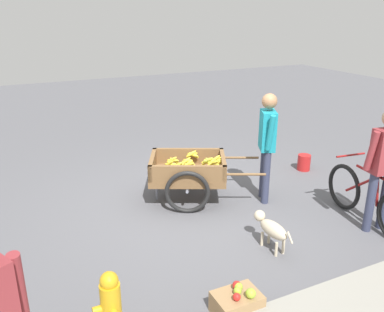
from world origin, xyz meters
The scene contains 9 objects.
ground_plane centered at (0.00, 0.00, 0.00)m, with size 24.00×24.00×0.00m, color #56565B.
fruit_cart centered at (-0.01, -0.25, 0.44)m, with size 1.82×1.40×0.74m.
vendor_person centered at (-1.04, 0.25, 0.98)m, with size 0.33×0.56×1.63m.
bicycle centered at (-1.85, 1.46, 0.35)m, with size 0.46×1.65×0.85m.
cyclist_person centered at (-1.83, 1.61, 0.97)m, with size 0.52×0.24×1.62m.
dog centered at (-0.33, 1.40, 0.27)m, with size 0.21×0.67×0.40m.
fire_hydrant centered at (1.77, 1.97, 0.33)m, with size 0.25×0.25×0.67m.
plastic_bucket centered at (-2.39, -0.44, 0.14)m, with size 0.23×0.23×0.28m, color #B21E1E.
apple_crate centered at (0.63, 2.20, 0.12)m, with size 0.44×0.32×0.32m.
Camera 1 is at (2.38, 4.87, 2.75)m, focal length 38.33 mm.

